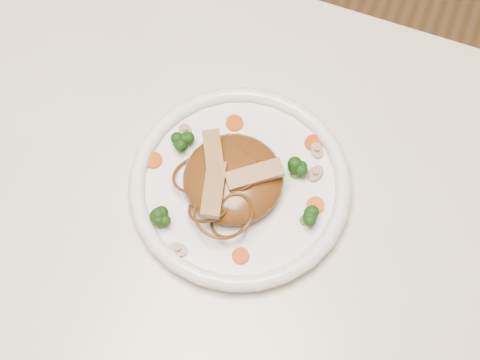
% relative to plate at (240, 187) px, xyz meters
% --- Properties ---
extents(ground, '(4.00, 4.00, 0.00)m').
position_rel_plate_xyz_m(ground, '(-0.08, -0.08, -0.76)').
color(ground, brown).
rests_on(ground, ground).
extents(table, '(1.20, 0.80, 0.75)m').
position_rel_plate_xyz_m(table, '(-0.08, -0.08, -0.11)').
color(table, '#F1E4CC').
rests_on(table, ground).
extents(plate, '(0.32, 0.32, 0.02)m').
position_rel_plate_xyz_m(plate, '(0.00, 0.00, 0.00)').
color(plate, white).
rests_on(plate, table).
extents(noodle_mound, '(0.16, 0.16, 0.04)m').
position_rel_plate_xyz_m(noodle_mound, '(-0.01, -0.00, 0.03)').
color(noodle_mound, '#582F10').
rests_on(noodle_mound, plate).
extents(chicken_a, '(0.07, 0.06, 0.01)m').
position_rel_plate_xyz_m(chicken_a, '(0.02, 0.00, 0.05)').
color(chicken_a, '#A2764C').
rests_on(chicken_a, noodle_mound).
extents(chicken_b, '(0.05, 0.07, 0.01)m').
position_rel_plate_xyz_m(chicken_b, '(-0.04, 0.01, 0.05)').
color(chicken_b, '#A2764C').
rests_on(chicken_b, noodle_mound).
extents(chicken_c, '(0.04, 0.07, 0.01)m').
position_rel_plate_xyz_m(chicken_c, '(-0.02, -0.03, 0.05)').
color(chicken_c, '#A2764C').
rests_on(chicken_c, noodle_mound).
extents(broccoli_0, '(0.03, 0.03, 0.03)m').
position_rel_plate_xyz_m(broccoli_0, '(0.06, 0.04, 0.02)').
color(broccoli_0, '#18410D').
rests_on(broccoli_0, plate).
extents(broccoli_1, '(0.03, 0.03, 0.03)m').
position_rel_plate_xyz_m(broccoli_1, '(-0.09, 0.02, 0.02)').
color(broccoli_1, '#18410D').
rests_on(broccoli_1, plate).
extents(broccoli_2, '(0.04, 0.04, 0.03)m').
position_rel_plate_xyz_m(broccoli_2, '(-0.07, -0.08, 0.03)').
color(broccoli_2, '#18410D').
rests_on(broccoli_2, plate).
extents(broccoli_3, '(0.04, 0.04, 0.03)m').
position_rel_plate_xyz_m(broccoli_3, '(0.09, -0.02, 0.02)').
color(broccoli_3, '#18410D').
rests_on(broccoli_3, plate).
extents(carrot_0, '(0.03, 0.03, 0.00)m').
position_rel_plate_xyz_m(carrot_0, '(0.07, 0.09, 0.01)').
color(carrot_0, '#BE4106').
rests_on(carrot_0, plate).
extents(carrot_1, '(0.03, 0.03, 0.00)m').
position_rel_plate_xyz_m(carrot_1, '(-0.11, -0.01, 0.01)').
color(carrot_1, '#BE4106').
rests_on(carrot_1, plate).
extents(carrot_2, '(0.03, 0.03, 0.00)m').
position_rel_plate_xyz_m(carrot_2, '(0.10, 0.01, 0.01)').
color(carrot_2, '#BE4106').
rests_on(carrot_2, plate).
extents(carrot_3, '(0.03, 0.03, 0.00)m').
position_rel_plate_xyz_m(carrot_3, '(-0.04, 0.08, 0.01)').
color(carrot_3, '#BE4106').
rests_on(carrot_3, plate).
extents(carrot_4, '(0.03, 0.03, 0.00)m').
position_rel_plate_xyz_m(carrot_4, '(0.03, -0.09, 0.01)').
color(carrot_4, '#BE4106').
rests_on(carrot_4, plate).
extents(mushroom_0, '(0.03, 0.03, 0.01)m').
position_rel_plate_xyz_m(mushroom_0, '(-0.04, -0.11, 0.01)').
color(mushroom_0, tan).
rests_on(mushroom_0, plate).
extents(mushroom_1, '(0.03, 0.03, 0.01)m').
position_rel_plate_xyz_m(mushroom_1, '(0.08, 0.05, 0.01)').
color(mushroom_1, tan).
rests_on(mushroom_1, plate).
extents(mushroom_2, '(0.03, 0.03, 0.01)m').
position_rel_plate_xyz_m(mushroom_2, '(-0.09, 0.04, 0.01)').
color(mushroom_2, tan).
rests_on(mushroom_2, plate).
extents(mushroom_3, '(0.03, 0.03, 0.01)m').
position_rel_plate_xyz_m(mushroom_3, '(0.07, 0.08, 0.01)').
color(mushroom_3, tan).
rests_on(mushroom_3, plate).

